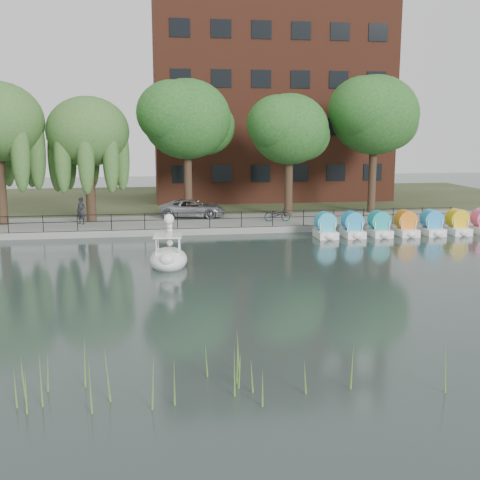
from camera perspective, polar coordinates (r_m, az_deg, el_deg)
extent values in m
plane|color=#323D3C|center=(24.72, 0.25, -4.68)|extent=(120.00, 120.00, 0.00)
cube|color=gray|center=(40.23, -3.28, 1.54)|extent=(40.00, 6.00, 0.40)
cube|color=gray|center=(37.33, -2.85, 0.84)|extent=(40.00, 0.25, 0.40)
cube|color=#47512D|center=(54.06, -4.69, 3.81)|extent=(60.00, 22.00, 0.36)
cylinder|color=black|center=(37.35, -2.90, 2.63)|extent=(32.00, 0.04, 0.04)
cylinder|color=black|center=(37.41, -2.89, 2.02)|extent=(32.00, 0.04, 0.04)
cylinder|color=black|center=(37.41, -2.89, 1.94)|extent=(0.05, 0.05, 1.00)
cube|color=#4C1E16|center=(54.69, 2.71, 13.55)|extent=(20.00, 10.00, 18.00)
cylinder|color=#473323|center=(41.32, -21.69, 4.26)|extent=(0.60, 0.60, 4.20)
cylinder|color=#473323|center=(40.95, -13.98, 4.37)|extent=(0.60, 0.60, 3.80)
ellipsoid|color=#527C38|center=(40.74, -14.23, 9.95)|extent=(5.32, 5.32, 4.52)
cylinder|color=#473323|center=(41.82, -4.95, 5.24)|extent=(0.60, 0.60, 4.50)
ellipsoid|color=#37792E|center=(41.65, -5.04, 11.35)|extent=(6.00, 6.00, 5.10)
cylinder|color=#473323|center=(42.38, 4.63, 5.01)|extent=(0.60, 0.60, 4.05)
ellipsoid|color=#37792E|center=(42.19, 4.71, 10.43)|extent=(5.40, 5.40, 4.59)
cylinder|color=#473323|center=(45.22, 12.42, 5.58)|extent=(0.60, 0.60, 4.72)
ellipsoid|color=#37792E|center=(45.08, 12.66, 11.50)|extent=(6.30, 6.30, 5.36)
imported|color=gray|center=(41.79, -4.50, 3.14)|extent=(3.36, 5.57, 1.45)
imported|color=gray|center=(40.02, 3.56, 2.50)|extent=(0.69, 1.75, 1.00)
imported|color=black|center=(39.98, -14.84, 2.87)|extent=(0.86, 0.78, 1.98)
ellipsoid|color=white|center=(28.90, -6.78, -1.87)|extent=(2.03, 2.97, 0.63)
cube|color=white|center=(28.73, -6.81, -1.31)|extent=(1.26, 1.35, 0.31)
cube|color=white|center=(28.62, -6.84, 0.41)|extent=(1.43, 1.52, 0.06)
ellipsoid|color=white|center=(27.67, -6.94, -1.88)|extent=(0.70, 0.57, 0.58)
sphere|color=white|center=(29.49, -6.76, 1.99)|extent=(0.50, 0.50, 0.50)
cone|color=black|center=(29.82, -6.72, 2.03)|extent=(0.23, 0.29, 0.21)
cylinder|color=yellow|center=(29.68, -6.73, 2.01)|extent=(0.28, 0.13, 0.27)
cube|color=white|center=(36.55, 8.12, 0.57)|extent=(1.15, 1.70, 0.44)
cylinder|color=#2FACCD|center=(36.53, 8.10, 1.72)|extent=(0.90, 1.20, 0.90)
cube|color=white|center=(37.08, 10.63, 0.63)|extent=(1.15, 1.70, 0.44)
cylinder|color=#2597CB|center=(37.05, 10.62, 1.77)|extent=(0.90, 1.20, 0.90)
cube|color=white|center=(37.67, 13.08, 0.69)|extent=(1.15, 1.70, 0.44)
cylinder|color=teal|center=(37.65, 13.07, 1.81)|extent=(0.90, 1.20, 0.90)
cube|color=white|center=(38.33, 15.44, 0.75)|extent=(1.15, 1.70, 0.44)
cylinder|color=orange|center=(38.31, 15.43, 1.85)|extent=(0.90, 1.20, 0.90)
cube|color=white|center=(39.05, 17.72, 0.81)|extent=(1.15, 1.70, 0.44)
cylinder|color=#2991DE|center=(39.03, 17.71, 1.89)|extent=(0.90, 1.20, 0.90)
cube|color=white|center=(39.83, 19.91, 0.86)|extent=(1.15, 1.70, 0.44)
cylinder|color=yellow|center=(39.81, 19.91, 1.92)|extent=(0.90, 1.20, 0.90)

